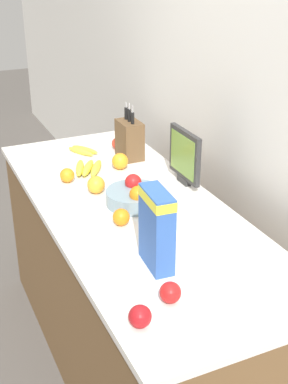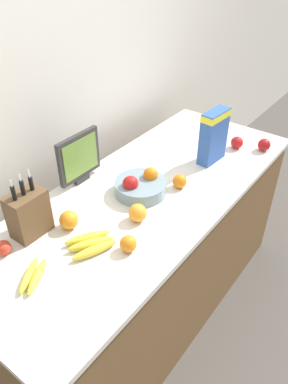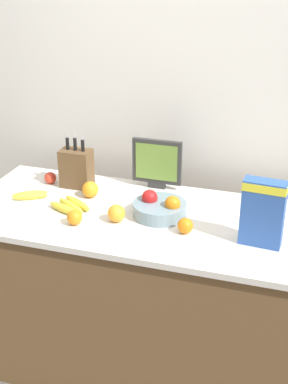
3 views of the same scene
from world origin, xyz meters
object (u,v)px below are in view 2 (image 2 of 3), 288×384
small_monitor (79,158)px  orange_front_center (128,244)px  fruit_bowl (141,186)px  apple_middle (264,145)px  cereal_box (214,134)px  orange_mid_right (138,213)px  orange_front_right (69,220)px  banana_bunch_left (91,244)px  banana_bunch_right (33,276)px  apple_front (237,143)px  knife_block (28,214)px  orange_mid_left (180,181)px  apple_by_knife_block (3,248)px

small_monitor → orange_front_center: bearing=-115.6°
fruit_bowl → apple_middle: (0.78, -0.32, -0.00)m
cereal_box → orange_mid_right: size_ratio=3.56×
orange_front_right → orange_front_center: 0.30m
banana_bunch_left → apple_middle: (1.21, -0.25, 0.02)m
banana_bunch_right → orange_mid_right: 0.52m
fruit_bowl → apple_front: size_ratio=3.55×
knife_block → apple_front: bearing=-17.3°
small_monitor → banana_bunch_right: bearing=-151.2°
banana_bunch_left → orange_mid_left: orange_mid_left is taller
banana_bunch_left → apple_by_knife_block: bearing=132.9°
fruit_bowl → orange_front_center: (-0.35, -0.21, -0.00)m
apple_middle → apple_by_knife_block: 1.54m
apple_middle → apple_by_knife_block: bearing=160.6°
apple_front → banana_bunch_left: bearing=174.5°
cereal_box → apple_by_knife_block: bearing=169.3°
fruit_bowl → apple_by_knife_block: (-0.67, 0.19, -0.01)m
fruit_bowl → orange_front_center: bearing=-149.7°
knife_block → orange_front_center: 0.44m
banana_bunch_right → orange_front_right: 0.31m
orange_front_right → apple_middle: bearing=-19.4°
apple_by_knife_block → orange_front_right: 0.29m
fruit_bowl → orange_mid_left: bearing=-39.8°
banana_bunch_left → orange_mid_left: 0.59m
knife_block → banana_bunch_left: bearing=-72.3°
knife_block → apple_middle: size_ratio=4.14×
apple_by_knife_block → orange_front_center: orange_front_center is taller
apple_middle → orange_front_right: (-1.17, 0.41, 0.01)m
knife_block → cereal_box: bearing=-17.9°
knife_block → orange_mid_right: (0.34, -0.32, -0.06)m
cereal_box → apple_by_knife_block: size_ratio=4.66×
fruit_bowl → banana_bunch_left: size_ratio=1.12×
apple_middle → orange_front_right: orange_front_right is taller
cereal_box → orange_front_center: cereal_box is taller
banana_bunch_right → orange_mid_left: bearing=-7.9°
small_monitor → banana_bunch_left: small_monitor is taller
apple_middle → orange_mid_right: size_ratio=0.87×
knife_block → cereal_box: (1.01, -0.33, 0.06)m
knife_block → banana_bunch_left: (0.09, -0.27, -0.09)m
knife_block → banana_bunch_right: knife_block is taller
apple_middle → apple_by_knife_block: apple_middle is taller
apple_middle → apple_front: size_ratio=1.01×
orange_front_right → fruit_bowl: bearing=-13.0°
apple_front → cereal_box: bearing=166.0°
orange_front_right → orange_mid_right: 0.31m
apple_middle → orange_mid_right: (-0.95, 0.20, 0.01)m
knife_block → small_monitor: size_ratio=1.13×
orange_mid_left → orange_front_center: bearing=-171.5°
banana_bunch_left → banana_bunch_right: banana_bunch_left is taller
small_monitor → orange_mid_right: bearing=-99.6°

